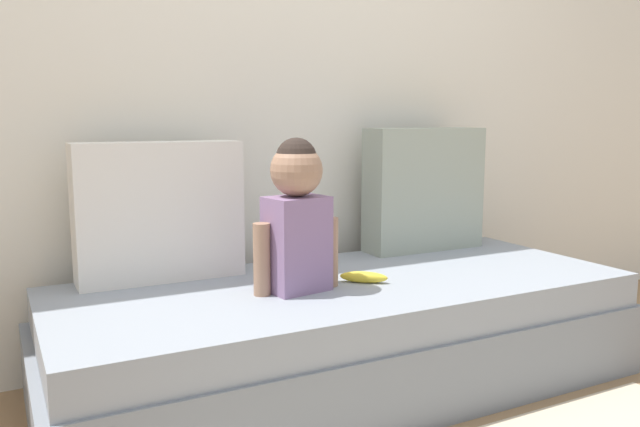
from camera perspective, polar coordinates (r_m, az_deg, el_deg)
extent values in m
plane|color=#93704C|center=(2.41, 2.30, -15.08)|extent=(12.00, 12.00, 0.00)
cube|color=silver|center=(2.73, -3.57, 14.90)|extent=(5.31, 0.10, 2.54)
cube|color=gray|center=(2.36, 2.32, -12.11)|extent=(2.11, 0.86, 0.27)
cube|color=#8C939E|center=(2.30, 2.35, -7.54)|extent=(2.04, 0.83, 0.13)
cube|color=silver|center=(2.33, -14.22, 0.18)|extent=(0.58, 0.16, 0.49)
cube|color=#99A393|center=(2.82, 9.30, 2.17)|extent=(0.54, 0.16, 0.53)
cube|color=gray|center=(2.12, -2.10, -2.74)|extent=(0.22, 0.18, 0.32)
sphere|color=#9E755B|center=(2.09, -2.13, 3.90)|extent=(0.17, 0.17, 0.17)
sphere|color=#2D231E|center=(2.09, -2.14, 4.97)|extent=(0.14, 0.14, 0.14)
cylinder|color=#9E755B|center=(2.08, -5.25, -4.12)|extent=(0.06, 0.06, 0.24)
cylinder|color=#9E755B|center=(2.19, 0.91, -3.47)|extent=(0.06, 0.06, 0.24)
ellipsoid|color=yellow|center=(2.26, 3.94, -5.71)|extent=(0.16, 0.14, 0.04)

